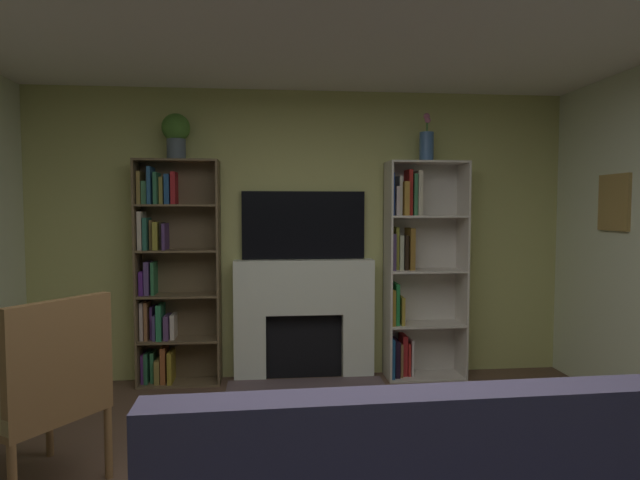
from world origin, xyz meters
name	(u,v)px	position (x,y,z in m)	size (l,w,h in m)	color
wall_back_accent	(303,235)	(0.00, 2.65, 1.29)	(4.94, 0.06, 2.58)	#BFBE6E
fireplace	(304,317)	(0.00, 2.51, 0.56)	(1.34, 0.49, 1.07)	white
tv	(303,225)	(0.00, 2.59, 1.38)	(1.10, 0.06, 0.61)	black
bookshelf_left	(169,275)	(-1.18, 2.52, 0.95)	(0.71, 0.27, 1.95)	brown
bookshelf_right	(414,269)	(1.00, 2.50, 0.98)	(0.71, 0.32, 1.95)	beige
potted_plant	(176,133)	(-1.09, 2.47, 2.17)	(0.24, 0.24, 0.39)	#4B575F
vase_with_flowers	(427,145)	(1.09, 2.46, 2.10)	(0.12, 0.12, 0.43)	#436AA3
armchair	(41,391)	(-1.53, 0.76, 0.55)	(0.82, 0.82, 1.06)	brown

